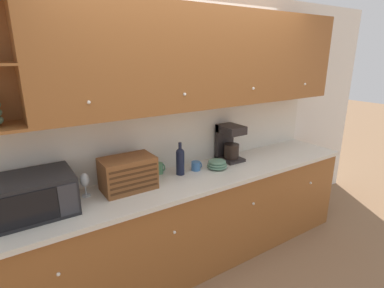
{
  "coord_description": "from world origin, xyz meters",
  "views": [
    {
      "loc": [
        -1.47,
        -2.46,
        2.03
      ],
      "look_at": [
        0.0,
        -0.22,
        1.21
      ],
      "focal_mm": 28.0,
      "sensor_mm": 36.0,
      "label": 1
    }
  ],
  "objects_px": {
    "bread_box": "(128,173)",
    "mug_blue_second": "(159,168)",
    "microwave": "(32,195)",
    "mug": "(196,166)",
    "bowl_stack_on_counter": "(217,164)",
    "wine_glass": "(85,181)",
    "wine_bottle": "(180,160)",
    "coffee_maker": "(229,142)"
  },
  "relations": [
    {
      "from": "microwave",
      "to": "wine_bottle",
      "type": "bearing_deg",
      "value": 2.15
    },
    {
      "from": "bowl_stack_on_counter",
      "to": "coffee_maker",
      "type": "relative_size",
      "value": 0.53
    },
    {
      "from": "bread_box",
      "to": "mug_blue_second",
      "type": "bearing_deg",
      "value": 23.29
    },
    {
      "from": "bread_box",
      "to": "mug_blue_second",
      "type": "height_order",
      "value": "bread_box"
    },
    {
      "from": "microwave",
      "to": "wine_glass",
      "type": "xyz_separation_m",
      "value": [
        0.38,
        0.08,
        -0.01
      ]
    },
    {
      "from": "wine_bottle",
      "to": "mug",
      "type": "bearing_deg",
      "value": 1.83
    },
    {
      "from": "mug_blue_second",
      "to": "wine_bottle",
      "type": "height_order",
      "value": "wine_bottle"
    },
    {
      "from": "wine_bottle",
      "to": "mug",
      "type": "xyz_separation_m",
      "value": [
        0.18,
        0.01,
        -0.1
      ]
    },
    {
      "from": "wine_glass",
      "to": "wine_bottle",
      "type": "xyz_separation_m",
      "value": [
        0.86,
        -0.03,
        0.01
      ]
    },
    {
      "from": "bread_box",
      "to": "coffee_maker",
      "type": "relative_size",
      "value": 1.15
    },
    {
      "from": "mug_blue_second",
      "to": "coffee_maker",
      "type": "relative_size",
      "value": 0.27
    },
    {
      "from": "wine_glass",
      "to": "mug",
      "type": "bearing_deg",
      "value": -1.44
    },
    {
      "from": "bread_box",
      "to": "bowl_stack_on_counter",
      "type": "xyz_separation_m",
      "value": [
        0.91,
        -0.04,
        -0.09
      ]
    },
    {
      "from": "microwave",
      "to": "wine_glass",
      "type": "relative_size",
      "value": 2.89
    },
    {
      "from": "wine_glass",
      "to": "bowl_stack_on_counter",
      "type": "height_order",
      "value": "wine_glass"
    },
    {
      "from": "mug_blue_second",
      "to": "wine_bottle",
      "type": "bearing_deg",
      "value": -39.28
    },
    {
      "from": "bowl_stack_on_counter",
      "to": "mug_blue_second",
      "type": "bearing_deg",
      "value": 159.7
    },
    {
      "from": "coffee_maker",
      "to": "bread_box",
      "type": "bearing_deg",
      "value": -174.69
    },
    {
      "from": "bread_box",
      "to": "mug",
      "type": "relative_size",
      "value": 4.33
    },
    {
      "from": "mug_blue_second",
      "to": "wine_bottle",
      "type": "xyz_separation_m",
      "value": [
        0.15,
        -0.13,
        0.09
      ]
    },
    {
      "from": "microwave",
      "to": "wine_glass",
      "type": "bearing_deg",
      "value": 11.69
    },
    {
      "from": "wine_glass",
      "to": "mug",
      "type": "relative_size",
      "value": 1.92
    },
    {
      "from": "mug_blue_second",
      "to": "mug",
      "type": "distance_m",
      "value": 0.36
    },
    {
      "from": "microwave",
      "to": "bowl_stack_on_counter",
      "type": "bearing_deg",
      "value": -0.89
    },
    {
      "from": "microwave",
      "to": "coffee_maker",
      "type": "bearing_deg",
      "value": 3.71
    },
    {
      "from": "mug",
      "to": "bowl_stack_on_counter",
      "type": "bearing_deg",
      "value": -21.35
    },
    {
      "from": "mug_blue_second",
      "to": "bowl_stack_on_counter",
      "type": "xyz_separation_m",
      "value": [
        0.54,
        -0.2,
        -0.01
      ]
    },
    {
      "from": "wine_bottle",
      "to": "bowl_stack_on_counter",
      "type": "height_order",
      "value": "wine_bottle"
    },
    {
      "from": "microwave",
      "to": "mug",
      "type": "bearing_deg",
      "value": 2.11
    },
    {
      "from": "microwave",
      "to": "mug_blue_second",
      "type": "distance_m",
      "value": 1.1
    },
    {
      "from": "microwave",
      "to": "wine_bottle",
      "type": "height_order",
      "value": "wine_bottle"
    },
    {
      "from": "bread_box",
      "to": "coffee_maker",
      "type": "bearing_deg",
      "value": 5.31
    },
    {
      "from": "wine_glass",
      "to": "mug",
      "type": "distance_m",
      "value": 1.05
    },
    {
      "from": "microwave",
      "to": "coffee_maker",
      "type": "relative_size",
      "value": 1.47
    },
    {
      "from": "bread_box",
      "to": "wine_bottle",
      "type": "distance_m",
      "value": 0.53
    },
    {
      "from": "mug",
      "to": "bowl_stack_on_counter",
      "type": "height_order",
      "value": "bowl_stack_on_counter"
    },
    {
      "from": "microwave",
      "to": "mug",
      "type": "relative_size",
      "value": 5.54
    },
    {
      "from": "wine_glass",
      "to": "bread_box",
      "type": "height_order",
      "value": "bread_box"
    },
    {
      "from": "wine_glass",
      "to": "mug_blue_second",
      "type": "xyz_separation_m",
      "value": [
        0.71,
        0.09,
        -0.08
      ]
    },
    {
      "from": "mug_blue_second",
      "to": "bowl_stack_on_counter",
      "type": "height_order",
      "value": "mug_blue_second"
    },
    {
      "from": "bowl_stack_on_counter",
      "to": "mug",
      "type": "bearing_deg",
      "value": 158.65
    },
    {
      "from": "wine_glass",
      "to": "coffee_maker",
      "type": "bearing_deg",
      "value": 1.66
    }
  ]
}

